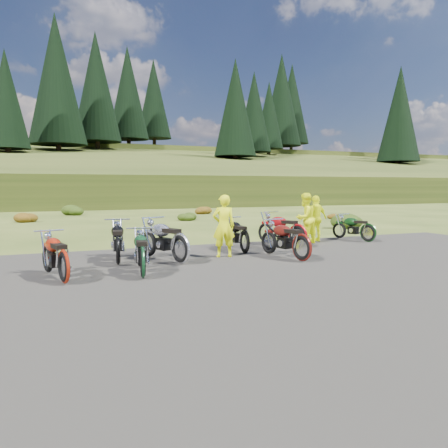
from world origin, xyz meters
name	(u,v)px	position (x,y,z in m)	size (l,w,h in m)	color
ground	(264,264)	(0.00, 0.00, 0.00)	(300.00, 300.00, 0.00)	#344316
gravel_pad	(306,279)	(0.00, -2.00, 0.00)	(20.00, 12.00, 0.04)	black
hill_slope	(86,201)	(0.00, 50.00, 0.00)	(300.00, 46.00, 3.00)	#2C3A13
hill_plateau	(65,194)	(0.00, 110.00, 0.00)	(300.00, 90.00, 9.17)	#2C3A13
conifer_21	(6,99)	(-9.00, 50.00, 12.56)	(5.28, 5.28, 14.00)	black
conifer_22	(56,79)	(-3.00, 56.00, 16.77)	(7.92, 7.92, 20.00)	black
conifer_23	(96,87)	(3.00, 62.00, 17.47)	(7.48, 7.48, 19.00)	black
conifer_24	(128,93)	(9.00, 68.00, 18.16)	(7.04, 7.04, 18.00)	black
conifer_25	(154,99)	(15.00, 74.00, 18.66)	(6.60, 6.60, 17.00)	black
conifer_26	(235,108)	(21.00, 49.00, 13.37)	(6.16, 6.16, 16.00)	black
conifer_27	(254,112)	(27.00, 55.00, 14.06)	(5.72, 5.72, 15.00)	black
conifer_28	(269,115)	(33.00, 61.00, 14.76)	(5.28, 5.28, 14.00)	black
conifer_29	(281,100)	(39.00, 67.00, 18.97)	(7.92, 7.92, 20.00)	black
conifer_30	(292,104)	(45.00, 73.00, 19.66)	(7.48, 7.48, 19.00)	black
conifer_31	(400,114)	(51.00, 48.00, 14.18)	(7.04, 7.04, 18.00)	black
conifer_32	(400,117)	(57.00, 54.00, 14.87)	(6.60, 6.60, 17.00)	black
conifer_33	(401,120)	(63.00, 60.00, 15.56)	(6.16, 6.16, 16.00)	black
conifer_34	(401,122)	(69.00, 66.00, 16.26)	(5.72, 5.72, 15.00)	black
conifer_35	(401,124)	(75.00, 72.00, 16.95)	(5.28, 5.28, 14.00)	black
conifer_36	(402,115)	(81.00, 78.00, 20.16)	(7.92, 7.92, 20.00)	black
shrub_2	(25,216)	(-6.20, 16.60, 0.38)	(1.30, 1.30, 0.77)	#69310D
shrub_3	(74,209)	(-3.30, 21.90, 0.46)	(1.56, 1.56, 0.92)	#1E380E
shrub_4	(161,226)	(-0.40, 9.20, 0.23)	(0.77, 0.77, 0.45)	#69310D
shrub_5	(186,215)	(2.50, 14.50, 0.31)	(1.03, 1.03, 0.61)	#1E380E
shrub_6	(202,209)	(5.40, 19.80, 0.38)	(1.30, 1.30, 0.77)	#69310D
shrub_7	(348,219)	(8.30, 7.10, 0.46)	(1.56, 1.56, 0.92)	#1E380E
shrub_8	(331,215)	(11.20, 12.40, 0.23)	(0.77, 0.77, 0.45)	#69310D
motorcycle_0	(118,266)	(-3.55, 1.18, 0.00)	(2.13, 0.71, 1.11)	black
motorcycle_1	(65,285)	(-4.92, -0.58, 0.00)	(1.99, 0.66, 1.04)	maroon
motorcycle_2	(143,279)	(-3.31, -0.68, 0.00)	(1.97, 0.66, 1.03)	#0E3419
motorcycle_3	(180,265)	(-2.05, 0.70, 0.00)	(2.24, 0.75, 1.17)	silver
motorcycle_4	(302,262)	(1.06, -0.16, 0.00)	(2.08, 0.69, 1.09)	#54120E
motorcycle_5	(245,254)	(0.23, 1.64, 0.00)	(2.00, 0.67, 1.05)	black
motorcycle_6	(298,249)	(2.34, 2.08, 0.00)	(2.19, 0.73, 1.15)	maroon
motorcycle_7	(368,243)	(5.44, 2.35, 0.00)	(1.88, 0.63, 0.98)	black
person_middle	(224,227)	(-0.59, 1.29, 0.88)	(0.64, 0.42, 1.76)	#DDE90C
person_right_a	(305,219)	(3.11, 2.86, 0.88)	(0.86, 0.67, 1.76)	#DDE90C
person_right_b	(316,219)	(3.83, 3.24, 0.83)	(0.97, 0.41, 1.66)	#DDE90C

